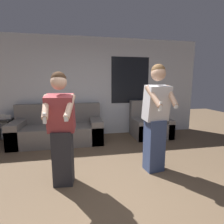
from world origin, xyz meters
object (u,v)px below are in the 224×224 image
Objects in this scene: armchair at (150,125)px; person_right at (156,117)px; side_table at (3,123)px; couch at (59,130)px; person_left at (61,129)px.

armchair is 2.09m from person_right.
person_right is at bearing -33.82° from side_table.
armchair reaches higher than side_table.
armchair reaches higher than couch.
person_left is (1.62, -2.22, 0.36)m from side_table.
side_table is at bearing 176.76° from armchair.
side_table is at bearing 146.18° from person_right.
couch is 2.06m from person_left.
couch is 2.94× the size of side_table.
armchair is 1.36× the size of side_table.
person_right is (3.10, -2.08, 0.44)m from side_table.
person_right is (1.75, -1.83, 0.61)m from couch.
person_right is at bearing -46.26° from couch.
side_table is (-3.81, 0.22, 0.17)m from armchair.
couch is at bearing 97.71° from person_left.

